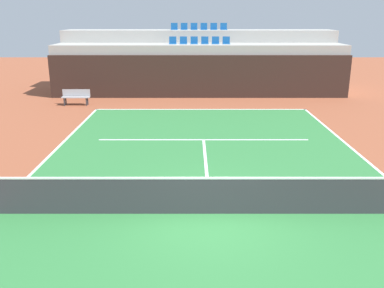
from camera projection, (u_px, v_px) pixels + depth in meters
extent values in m
plane|color=brown|center=(211.00, 214.00, 10.36)|extent=(80.00, 80.00, 0.00)
cube|color=#2D7238|center=(211.00, 214.00, 10.35)|extent=(11.00, 24.00, 0.01)
cube|color=white|center=(202.00, 109.00, 21.77)|extent=(11.00, 0.10, 0.00)
cube|color=white|center=(204.00, 140.00, 16.47)|extent=(8.26, 0.10, 0.00)
cube|color=white|center=(207.00, 168.00, 13.41)|extent=(0.10, 6.40, 0.00)
cube|color=black|center=(201.00, 77.00, 24.59)|extent=(17.64, 0.30, 2.49)
cube|color=#9E9E99|center=(200.00, 69.00, 25.79)|extent=(17.64, 2.40, 3.03)
cube|color=#9E9E99|center=(200.00, 59.00, 27.98)|extent=(17.64, 2.40, 3.78)
cube|color=#145193|center=(174.00, 44.00, 25.34)|extent=(0.44, 0.44, 0.04)
cube|color=#145193|center=(174.00, 40.00, 25.47)|extent=(0.44, 0.04, 0.40)
cube|color=#145193|center=(184.00, 44.00, 25.34)|extent=(0.44, 0.44, 0.04)
cube|color=#145193|center=(184.00, 40.00, 25.47)|extent=(0.44, 0.04, 0.40)
cube|color=#145193|center=(195.00, 44.00, 25.34)|extent=(0.44, 0.44, 0.04)
cube|color=#145193|center=(195.00, 40.00, 25.47)|extent=(0.44, 0.04, 0.40)
cube|color=#145193|center=(206.00, 44.00, 25.34)|extent=(0.44, 0.44, 0.04)
cube|color=#145193|center=(206.00, 40.00, 25.47)|extent=(0.44, 0.04, 0.40)
cube|color=#145193|center=(217.00, 44.00, 25.34)|extent=(0.44, 0.44, 0.04)
cube|color=#145193|center=(216.00, 40.00, 25.46)|extent=(0.44, 0.04, 0.40)
cube|color=#145193|center=(227.00, 44.00, 25.34)|extent=(0.44, 0.44, 0.04)
cube|color=#145193|center=(227.00, 40.00, 25.46)|extent=(0.44, 0.04, 0.40)
cube|color=#145193|center=(175.00, 30.00, 27.41)|extent=(0.44, 0.44, 0.04)
cube|color=#145193|center=(175.00, 26.00, 27.54)|extent=(0.44, 0.04, 0.40)
cube|color=#145193|center=(185.00, 30.00, 27.41)|extent=(0.44, 0.44, 0.04)
cube|color=#145193|center=(185.00, 26.00, 27.54)|extent=(0.44, 0.04, 0.40)
cube|color=#145193|center=(195.00, 30.00, 27.41)|extent=(0.44, 0.44, 0.04)
cube|color=#145193|center=(195.00, 26.00, 27.54)|extent=(0.44, 0.04, 0.40)
cube|color=#145193|center=(205.00, 30.00, 27.41)|extent=(0.44, 0.44, 0.04)
cube|color=#145193|center=(205.00, 26.00, 27.53)|extent=(0.44, 0.04, 0.40)
cube|color=#145193|center=(215.00, 30.00, 27.41)|extent=(0.44, 0.44, 0.04)
cube|color=#145193|center=(215.00, 26.00, 27.53)|extent=(0.44, 0.04, 0.40)
cube|color=#145193|center=(225.00, 30.00, 27.41)|extent=(0.44, 0.44, 0.04)
cube|color=#145193|center=(225.00, 26.00, 27.53)|extent=(0.44, 0.04, 0.40)
cube|color=#333338|center=(212.00, 197.00, 10.22)|extent=(10.90, 0.02, 0.92)
cube|color=white|center=(212.00, 178.00, 10.07)|extent=(10.90, 0.04, 0.05)
cube|color=#99999E|center=(77.00, 97.00, 22.68)|extent=(1.50, 0.40, 0.05)
cube|color=#99999E|center=(77.00, 93.00, 22.79)|extent=(1.50, 0.04, 0.36)
cube|color=#2D2D33|center=(65.00, 102.00, 22.62)|extent=(0.06, 0.06, 0.42)
cube|color=#2D2D33|center=(87.00, 102.00, 22.62)|extent=(0.06, 0.06, 0.42)
cube|color=#2D2D33|center=(67.00, 101.00, 22.89)|extent=(0.06, 0.06, 0.42)
cube|color=#2D2D33|center=(89.00, 101.00, 22.88)|extent=(0.06, 0.06, 0.42)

